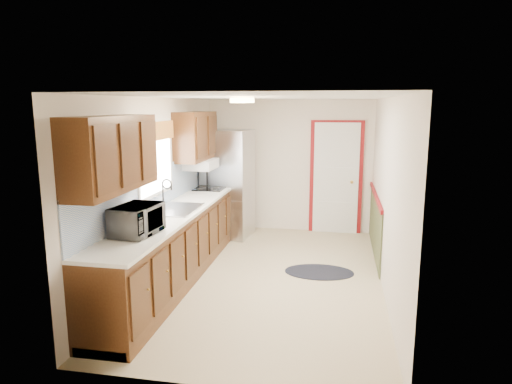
% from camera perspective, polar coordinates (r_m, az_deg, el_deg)
% --- Properties ---
extents(room_shell, '(3.20, 5.20, 2.52)m').
position_cam_1_polar(room_shell, '(5.96, 1.55, 0.17)').
color(room_shell, '#C9B78D').
rests_on(room_shell, ground).
extents(kitchen_run, '(0.63, 4.00, 2.20)m').
position_cam_1_polar(kitchen_run, '(6.09, -10.50, -3.56)').
color(kitchen_run, '#3E200E').
rests_on(kitchen_run, ground).
extents(back_wall_trim, '(1.12, 2.30, 2.08)m').
position_cam_1_polar(back_wall_trim, '(8.12, 10.92, 0.60)').
color(back_wall_trim, maroon).
rests_on(back_wall_trim, ground).
extents(ceiling_fixture, '(0.30, 0.30, 0.06)m').
position_cam_1_polar(ceiling_fixture, '(5.72, -1.74, 11.40)').
color(ceiling_fixture, '#FFD88C').
rests_on(ceiling_fixture, room_shell).
extents(microwave, '(0.37, 0.60, 0.39)m').
position_cam_1_polar(microwave, '(5.02, -14.68, -3.00)').
color(microwave, white).
rests_on(microwave, kitchen_run).
extents(refrigerator, '(0.86, 0.83, 1.88)m').
position_cam_1_polar(refrigerator, '(8.06, -3.52, 1.07)').
color(refrigerator, '#B7B7BC').
rests_on(refrigerator, ground).
extents(rug, '(0.99, 0.66, 0.01)m').
position_cam_1_polar(rug, '(6.53, 7.90, -9.87)').
color(rug, black).
rests_on(rug, ground).
extents(cooktop, '(0.48, 0.57, 0.02)m').
position_cam_1_polar(cooktop, '(7.61, -5.69, 0.53)').
color(cooktop, black).
rests_on(cooktop, kitchen_run).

